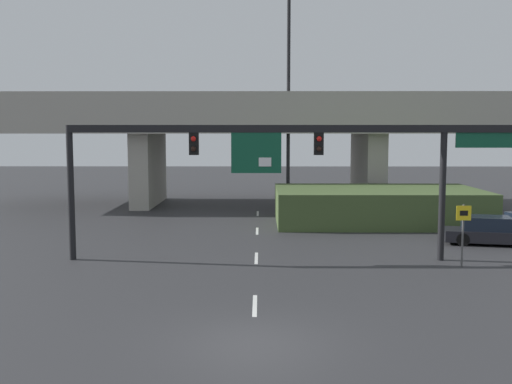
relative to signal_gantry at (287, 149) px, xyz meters
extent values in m
plane|color=#2D2D30|center=(-1.33, -10.15, -4.80)|extent=(160.00, 160.00, 0.00)
cube|color=silver|center=(-1.33, -6.82, -4.79)|extent=(0.14, 2.40, 0.01)
cube|color=silver|center=(-1.33, 0.35, -4.79)|extent=(0.14, 2.40, 0.01)
cube|color=silver|center=(-1.33, 7.52, -4.79)|extent=(0.14, 2.40, 0.01)
cube|color=silver|center=(-1.33, 14.69, -4.79)|extent=(0.14, 2.40, 0.01)
cylinder|color=black|center=(-9.27, 0.01, -1.90)|extent=(0.28, 0.28, 5.80)
cylinder|color=black|center=(6.62, 0.01, -1.90)|extent=(0.28, 0.28, 5.80)
cube|color=black|center=(0.42, 0.01, 0.85)|extent=(19.39, 0.32, 0.32)
cube|color=black|center=(-3.98, 0.01, 0.21)|extent=(0.40, 0.28, 0.95)
sphere|color=red|center=(-3.98, -0.16, 0.42)|extent=(0.22, 0.22, 0.22)
sphere|color=black|center=(-3.98, -0.16, 0.00)|extent=(0.22, 0.22, 0.22)
cube|color=black|center=(1.32, 0.01, 0.21)|extent=(0.40, 0.28, 0.95)
sphere|color=red|center=(1.32, -0.16, 0.42)|extent=(0.22, 0.22, 0.22)
sphere|color=black|center=(1.32, -0.16, 0.00)|extent=(0.22, 0.22, 0.22)
cube|color=#0F4C33|center=(-1.33, -0.09, -0.17)|extent=(2.12, 0.08, 1.71)
cube|color=white|center=(-0.95, -0.14, -0.56)|extent=(0.53, 0.03, 0.38)
cube|color=#0F4C33|center=(8.54, -0.05, 0.37)|extent=(2.89, 0.07, 0.64)
cylinder|color=#4C4C4C|center=(7.13, -1.21, -3.51)|extent=(0.08, 0.08, 2.57)
cube|color=yellow|center=(7.13, -1.25, -2.58)|extent=(0.60, 0.03, 0.60)
cube|color=black|center=(7.13, -1.27, -2.58)|extent=(0.33, 0.01, 0.21)
cylinder|color=black|center=(0.77, 16.02, 4.09)|extent=(0.24, 0.24, 17.77)
cube|color=#A39E93|center=(-1.33, 19.94, 1.55)|extent=(39.15, 9.96, 1.92)
cube|color=#A39E93|center=(-1.33, 15.16, 2.97)|extent=(39.15, 0.40, 0.90)
cube|color=#A39E93|center=(-9.65, 19.94, -2.10)|extent=(1.40, 7.97, 5.39)
cube|color=#A39E93|center=(6.99, 19.94, -2.10)|extent=(1.40, 7.97, 5.39)
cube|color=#42562D|center=(5.97, 10.77, -3.76)|extent=(12.27, 7.38, 2.07)
cube|color=black|center=(10.13, 3.69, -4.36)|extent=(4.57, 2.63, 0.55)
cube|color=black|center=(9.97, 3.73, -3.75)|extent=(2.52, 2.02, 0.66)
cylinder|color=black|center=(8.99, 4.72, -4.48)|extent=(0.67, 0.35, 0.64)
cylinder|color=black|center=(8.67, 3.23, -4.48)|extent=(0.67, 0.35, 0.64)
cylinder|color=black|center=(11.37, 5.15, -4.48)|extent=(0.67, 0.34, 0.64)
camera|label=1|loc=(-1.16, -25.43, 0.72)|focal=42.00mm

